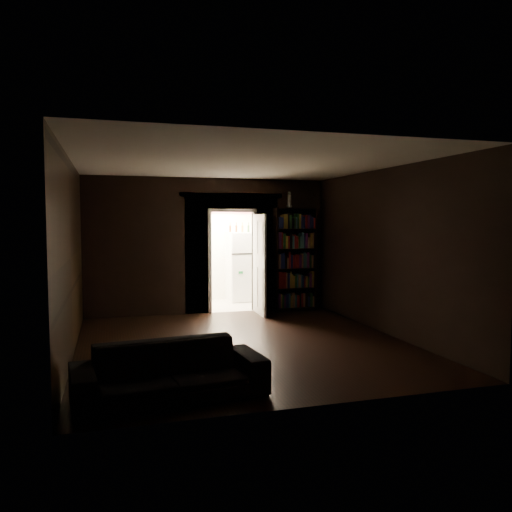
{
  "coord_description": "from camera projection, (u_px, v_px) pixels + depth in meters",
  "views": [
    {
      "loc": [
        -1.98,
        -7.41,
        1.91
      ],
      "look_at": [
        0.47,
        0.9,
        1.3
      ],
      "focal_mm": 35.0,
      "sensor_mm": 36.0,
      "label": 1
    }
  ],
  "objects": [
    {
      "name": "bookshelf",
      "position": [
        294.0,
        259.0,
        10.65
      ],
      "size": [
        0.95,
        0.53,
        2.2
      ],
      "primitive_type": "cube",
      "rotation": [
        0.0,
        0.0,
        -0.25
      ],
      "color": "black",
      "rests_on": "ground"
    },
    {
      "name": "bottles",
      "position": [
        239.0,
        227.0,
        11.87
      ],
      "size": [
        0.57,
        0.12,
        0.23
      ],
      "primitive_type": "cube",
      "rotation": [
        0.0,
        0.0,
        -0.09
      ],
      "color": "black",
      "rests_on": "refrigerator"
    },
    {
      "name": "figurine",
      "position": [
        289.0,
        199.0,
        10.45
      ],
      "size": [
        0.15,
        0.15,
        0.33
      ],
      "primitive_type": "cube",
      "rotation": [
        0.0,
        0.0,
        -0.43
      ],
      "color": "silver",
      "rests_on": "bookshelf"
    },
    {
      "name": "kitchen_alcove",
      "position": [
        221.0,
        251.0,
        11.54
      ],
      "size": [
        2.2,
        1.8,
        2.6
      ],
      "color": "beige",
      "rests_on": "ground"
    },
    {
      "name": "sofa",
      "position": [
        170.0,
        363.0,
        5.35
      ],
      "size": [
        2.12,
        1.1,
        0.78
      ],
      "primitive_type": "imported",
      "rotation": [
        0.0,
        0.0,
        0.11
      ],
      "color": "black",
      "rests_on": "ground"
    },
    {
      "name": "room_walls",
      "position": [
        227.0,
        234.0,
        8.68
      ],
      "size": [
        5.02,
        5.61,
        2.84
      ],
      "color": "black",
      "rests_on": "ground"
    },
    {
      "name": "door",
      "position": [
        259.0,
        265.0,
        10.18
      ],
      "size": [
        0.07,
        0.85,
        2.05
      ],
      "primitive_type": "cube",
      "rotation": [
        0.0,
        0.0,
        1.55
      ],
      "color": "silver",
      "rests_on": "ground"
    },
    {
      "name": "refrigerator",
      "position": [
        243.0,
        266.0,
        11.96
      ],
      "size": [
        0.79,
        0.74,
        1.65
      ],
      "primitive_type": "cube",
      "rotation": [
        0.0,
        0.0,
        -0.08
      ],
      "color": "white",
      "rests_on": "ground"
    },
    {
      "name": "ground",
      "position": [
        243.0,
        344.0,
        7.78
      ],
      "size": [
        5.5,
        5.5,
        0.0
      ],
      "primitive_type": "plane",
      "color": "black",
      "rests_on": "ground"
    }
  ]
}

